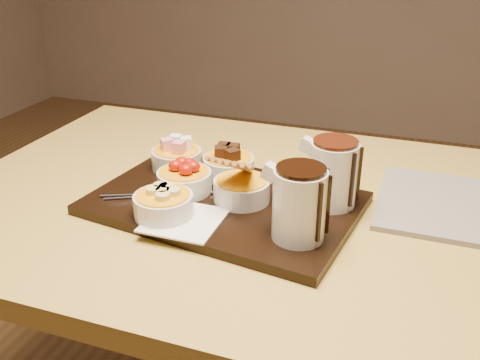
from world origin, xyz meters
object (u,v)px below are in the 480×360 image
(dining_table, at_px, (264,245))
(bowl_strawberries, at_px, (184,181))
(serving_board, at_px, (224,203))
(pitcher_dark_chocolate, at_px, (299,205))
(pitcher_milk_chocolate, at_px, (333,174))
(newspaper, at_px, (471,209))

(dining_table, height_order, bowl_strawberries, bowl_strawberries)
(serving_board, xyz_separation_m, pitcher_dark_chocolate, (0.16, -0.08, 0.07))
(dining_table, relative_size, pitcher_dark_chocolate, 10.59)
(dining_table, height_order, pitcher_milk_chocolate, pitcher_milk_chocolate)
(dining_table, bearing_deg, serving_board, -137.24)
(dining_table, relative_size, newspaper, 3.74)
(dining_table, xyz_separation_m, bowl_strawberries, (-0.14, -0.05, 0.14))
(pitcher_dark_chocolate, bearing_deg, dining_table, 132.66)
(serving_board, bearing_deg, bowl_strawberries, -176.42)
(bowl_strawberries, distance_m, pitcher_dark_chocolate, 0.25)
(pitcher_milk_chocolate, relative_size, newspaper, 0.35)
(dining_table, bearing_deg, pitcher_milk_chocolate, -4.74)
(newspaper, bearing_deg, bowl_strawberries, -165.33)
(dining_table, distance_m, pitcher_milk_chocolate, 0.21)
(newspaper, bearing_deg, dining_table, -167.38)
(pitcher_dark_chocolate, relative_size, newspaper, 0.35)
(pitcher_dark_chocolate, distance_m, newspaper, 0.35)
(bowl_strawberries, distance_m, newspaper, 0.51)
(dining_table, xyz_separation_m, newspaper, (0.36, 0.08, 0.10))
(dining_table, distance_m, pitcher_dark_chocolate, 0.24)
(serving_board, height_order, pitcher_dark_chocolate, pitcher_dark_chocolate)
(pitcher_dark_chocolate, height_order, newspaper, pitcher_dark_chocolate)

